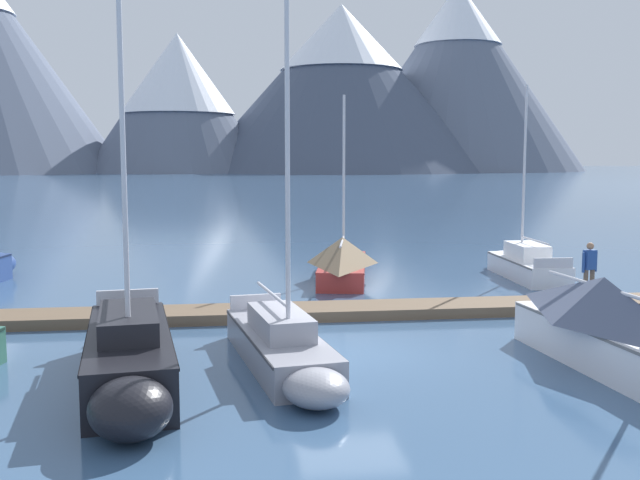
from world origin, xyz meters
TOP-DOWN VIEW (x-y plane):
  - ground_plane at (0.00, 0.00)m, footprint 700.00×700.00m
  - mountain_central_massif at (-18.65, 214.36)m, footprint 56.73×56.73m
  - mountain_shoulder_ridge at (32.48, 220.58)m, footprint 95.07×95.07m
  - mountain_east_summit at (74.30, 232.50)m, footprint 85.69×85.69m
  - dock at (0.00, 4.00)m, footprint 28.42×2.09m
  - sailboat_mid_dock_port at (-4.78, -2.22)m, footprint 2.45×7.11m
  - sailboat_mid_dock_starboard at (-1.65, -1.20)m, footprint 2.39×6.59m
  - sailboat_far_berth at (1.40, 10.42)m, footprint 2.87×7.20m
  - sailboat_outer_slip at (5.38, -2.34)m, footprint 2.16×7.50m
  - sailboat_end_of_dock at (8.38, 10.10)m, footprint 1.70×5.82m
  - person_on_dock at (8.14, 4.43)m, footprint 0.56×0.33m
  - mooring_buoy_channel_marker at (-6.01, 1.52)m, footprint 0.36×0.36m

SIDE VIEW (x-z plane):
  - ground_plane at x=0.00m, z-range 0.00..0.00m
  - dock at x=0.00m, z-range -0.01..0.29m
  - mooring_buoy_channel_marker at x=-6.01m, z-range -0.04..0.40m
  - sailboat_mid_dock_starboard at x=-1.65m, z-range -3.98..5.01m
  - sailboat_end_of_dock at x=8.38m, z-range -3.12..4.18m
  - sailboat_mid_dock_port at x=-4.78m, z-range -3.12..4.41m
  - sailboat_far_berth at x=1.40m, z-range -2.68..4.23m
  - sailboat_outer_slip at x=5.38m, z-range -2.72..4.59m
  - person_on_dock at x=8.14m, z-range 0.42..2.11m
  - mountain_central_massif at x=-18.65m, z-range 1.54..43.39m
  - mountain_shoulder_ridge at x=32.48m, z-range 0.99..53.76m
  - mountain_east_summit at x=74.30m, z-range 0.78..63.78m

